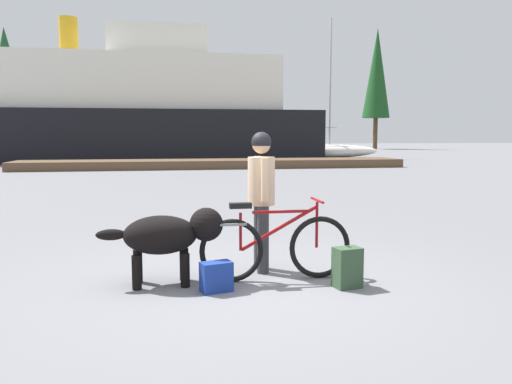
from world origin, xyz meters
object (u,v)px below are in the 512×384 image
Objects in this scene: ferry_boat at (122,112)px; sailboat_moored at (329,150)px; handbag_pannier at (216,277)px; dog at (170,235)px; person_cyclist at (261,189)px; backpack at (347,267)px; bicycle at (275,246)px.

ferry_boat is 14.05m from sailboat_moored.
sailboat_moored reaches higher than handbag_pannier.
dog is 30.75m from sailboat_moored.
person_cyclist is 30.02m from sailboat_moored.
sailboat_moored is at bearing 2.94° from ferry_boat.
handbag_pannier is 30.91m from sailboat_moored.
backpack is 0.02× the size of ferry_boat.
sailboat_moored reaches higher than backpack.
sailboat_moored is (10.77, 28.97, 0.36)m from handbag_pannier.
person_cyclist reaches higher than dog.
backpack is at bearing -30.02° from bicycle.
ferry_boat reaches higher than person_cyclist.
dog is 0.06× the size of ferry_boat.
sailboat_moored reaches higher than bicycle.
sailboat_moored is (13.80, 0.71, -2.51)m from ferry_boat.
ferry_boat is (-3.03, 28.26, 2.87)m from handbag_pannier.
bicycle is 0.83m from backpack.
person_cyclist is 3.83× the size of backpack.
dog is at bearing -84.76° from ferry_boat.
handbag_pannier is at bearing -36.98° from dog.
ferry_boat is at bearing 96.12° from handbag_pannier.
bicycle is 30.38m from sailboat_moored.
dog is (-1.08, -0.38, -0.44)m from person_cyclist.
bicycle is 0.18× the size of sailboat_moored.
bicycle is 0.79m from handbag_pannier.
sailboat_moored reaches higher than ferry_boat.
bicycle is 3.97× the size of backpack.
dog is 1.94m from backpack.
person_cyclist is (-0.08, 0.42, 0.61)m from bicycle.
ferry_boat is at bearing 97.58° from bicycle.
ferry_boat reaches higher than dog.
backpack is (1.86, -0.45, -0.33)m from dog.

